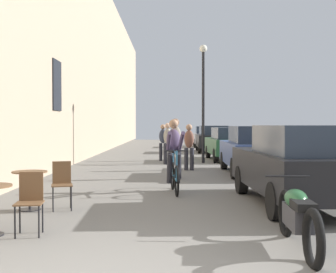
{
  "coord_description": "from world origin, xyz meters",
  "views": [
    {
      "loc": [
        0.56,
        -4.27,
        1.57
      ],
      "look_at": [
        0.46,
        15.41,
        1.07
      ],
      "focal_mm": 48.02,
      "sensor_mm": 36.0,
      "label": 1
    }
  ],
  "objects_px": {
    "cafe_table_mid": "(32,182)",
    "parked_motorcycle": "(300,217)",
    "pedestrian_near": "(178,145)",
    "parked_car_fourth": "(215,138)",
    "cafe_chair_mid_toward_street": "(64,182)",
    "pedestrian_far": "(170,141)",
    "parked_car_second": "(257,149)",
    "cafe_chair_near_toward_street": "(32,198)",
    "street_lamp": "(205,88)",
    "pedestrian_furthest": "(165,140)",
    "parked_car_nearest": "(302,164)",
    "cyclist_on_bicycle": "(176,157)",
    "parked_car_fifth": "(208,136)",
    "pedestrian_mid": "(191,144)",
    "parked_car_third": "(232,143)"
  },
  "relations": [
    {
      "from": "pedestrian_far",
      "to": "cafe_chair_near_toward_street",
      "type": "bearing_deg",
      "value": -99.75
    },
    {
      "from": "cafe_chair_mid_toward_street",
      "to": "pedestrian_far",
      "type": "relative_size",
      "value": 0.54
    },
    {
      "from": "pedestrian_furthest",
      "to": "parked_motorcycle",
      "type": "relative_size",
      "value": 0.75
    },
    {
      "from": "cafe_chair_mid_toward_street",
      "to": "cyclist_on_bicycle",
      "type": "height_order",
      "value": "cyclist_on_bicycle"
    },
    {
      "from": "cafe_table_mid",
      "to": "pedestrian_furthest",
      "type": "distance_m",
      "value": 11.64
    },
    {
      "from": "parked_car_fourth",
      "to": "cyclist_on_bicycle",
      "type": "bearing_deg",
      "value": -98.95
    },
    {
      "from": "pedestrian_far",
      "to": "parked_car_second",
      "type": "relative_size",
      "value": 0.38
    },
    {
      "from": "parked_car_second",
      "to": "parked_car_fifth",
      "type": "xyz_separation_m",
      "value": [
        -0.04,
        17.98,
        -0.03
      ]
    },
    {
      "from": "parked_car_second",
      "to": "parked_motorcycle",
      "type": "xyz_separation_m",
      "value": [
        -1.13,
        -8.66,
        -0.39
      ]
    },
    {
      "from": "parked_car_second",
      "to": "pedestrian_furthest",
      "type": "bearing_deg",
      "value": 119.34
    },
    {
      "from": "cafe_table_mid",
      "to": "parked_motorcycle",
      "type": "relative_size",
      "value": 0.34
    },
    {
      "from": "cafe_chair_near_toward_street",
      "to": "parked_car_third",
      "type": "height_order",
      "value": "parked_car_third"
    },
    {
      "from": "pedestrian_mid",
      "to": "parked_car_nearest",
      "type": "bearing_deg",
      "value": -75.02
    },
    {
      "from": "cafe_chair_mid_toward_street",
      "to": "pedestrian_furthest",
      "type": "distance_m",
      "value": 11.47
    },
    {
      "from": "parked_car_nearest",
      "to": "parked_motorcycle",
      "type": "distance_m",
      "value": 3.21
    },
    {
      "from": "pedestrian_mid",
      "to": "street_lamp",
      "type": "height_order",
      "value": "street_lamp"
    },
    {
      "from": "cafe_table_mid",
      "to": "pedestrian_furthest",
      "type": "relative_size",
      "value": 0.45
    },
    {
      "from": "parked_car_fourth",
      "to": "street_lamp",
      "type": "bearing_deg",
      "value": -98.64
    },
    {
      "from": "pedestrian_near",
      "to": "parked_car_fourth",
      "type": "height_order",
      "value": "pedestrian_near"
    },
    {
      "from": "pedestrian_furthest",
      "to": "parked_motorcycle",
      "type": "xyz_separation_m",
      "value": [
        1.87,
        -14.0,
        -0.5
      ]
    },
    {
      "from": "pedestrian_far",
      "to": "pedestrian_furthest",
      "type": "bearing_deg",
      "value": 96.85
    },
    {
      "from": "cafe_chair_near_toward_street",
      "to": "parked_car_second",
      "type": "xyz_separation_m",
      "value": [
        4.76,
        7.9,
        0.28
      ]
    },
    {
      "from": "pedestrian_mid",
      "to": "parked_car_third",
      "type": "distance_m",
      "value": 4.84
    },
    {
      "from": "pedestrian_far",
      "to": "parked_motorcycle",
      "type": "xyz_separation_m",
      "value": [
        1.66,
        -12.24,
        -0.53
      ]
    },
    {
      "from": "cyclist_on_bicycle",
      "to": "cafe_chair_mid_toward_street",
      "type": "bearing_deg",
      "value": -134.03
    },
    {
      "from": "pedestrian_far",
      "to": "parked_motorcycle",
      "type": "distance_m",
      "value": 12.36
    },
    {
      "from": "cafe_chair_mid_toward_street",
      "to": "pedestrian_furthest",
      "type": "bearing_deg",
      "value": 81.17
    },
    {
      "from": "parked_car_second",
      "to": "parked_car_fourth",
      "type": "distance_m",
      "value": 11.82
    },
    {
      "from": "cyclist_on_bicycle",
      "to": "parked_car_fourth",
      "type": "height_order",
      "value": "cyclist_on_bicycle"
    },
    {
      "from": "pedestrian_furthest",
      "to": "street_lamp",
      "type": "distance_m",
      "value": 2.95
    },
    {
      "from": "cafe_chair_near_toward_street",
      "to": "street_lamp",
      "type": "relative_size",
      "value": 0.18
    },
    {
      "from": "parked_car_fourth",
      "to": "parked_motorcycle",
      "type": "relative_size",
      "value": 2.03
    },
    {
      "from": "pedestrian_near",
      "to": "parked_car_fourth",
      "type": "distance_m",
      "value": 13.21
    },
    {
      "from": "pedestrian_mid",
      "to": "parked_car_fifth",
      "type": "height_order",
      "value": "pedestrian_mid"
    },
    {
      "from": "parked_car_second",
      "to": "parked_motorcycle",
      "type": "distance_m",
      "value": 8.74
    },
    {
      "from": "parked_car_second",
      "to": "parked_motorcycle",
      "type": "height_order",
      "value": "parked_car_second"
    },
    {
      "from": "cafe_table_mid",
      "to": "parked_car_second",
      "type": "height_order",
      "value": "parked_car_second"
    },
    {
      "from": "pedestrian_far",
      "to": "pedestrian_furthest",
      "type": "xyz_separation_m",
      "value": [
        -0.21,
        1.76,
        -0.03
      ]
    },
    {
      "from": "parked_car_nearest",
      "to": "parked_car_fifth",
      "type": "relative_size",
      "value": 1.06
    },
    {
      "from": "cyclist_on_bicycle",
      "to": "pedestrian_near",
      "type": "bearing_deg",
      "value": 88.3
    },
    {
      "from": "pedestrian_furthest",
      "to": "pedestrian_near",
      "type": "bearing_deg",
      "value": -86.11
    },
    {
      "from": "pedestrian_furthest",
      "to": "parked_car_nearest",
      "type": "height_order",
      "value": "pedestrian_furthest"
    },
    {
      "from": "parked_car_third",
      "to": "cafe_table_mid",
      "type": "bearing_deg",
      "value": -114.31
    },
    {
      "from": "pedestrian_near",
      "to": "pedestrian_mid",
      "type": "xyz_separation_m",
      "value": [
        0.51,
        2.43,
        -0.09
      ]
    },
    {
      "from": "street_lamp",
      "to": "parked_motorcycle",
      "type": "bearing_deg",
      "value": -89.17
    },
    {
      "from": "pedestrian_near",
      "to": "parked_motorcycle",
      "type": "distance_m",
      "value": 7.64
    },
    {
      "from": "parked_car_nearest",
      "to": "parked_car_fourth",
      "type": "xyz_separation_m",
      "value": [
        0.03,
        17.42,
        -0.02
      ]
    },
    {
      "from": "cafe_chair_near_toward_street",
      "to": "parked_car_second",
      "type": "relative_size",
      "value": 0.2
    },
    {
      "from": "parked_car_fifth",
      "to": "cafe_chair_near_toward_street",
      "type": "bearing_deg",
      "value": -100.33
    },
    {
      "from": "cafe_chair_near_toward_street",
      "to": "parked_car_fourth",
      "type": "distance_m",
      "value": 20.25
    }
  ]
}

